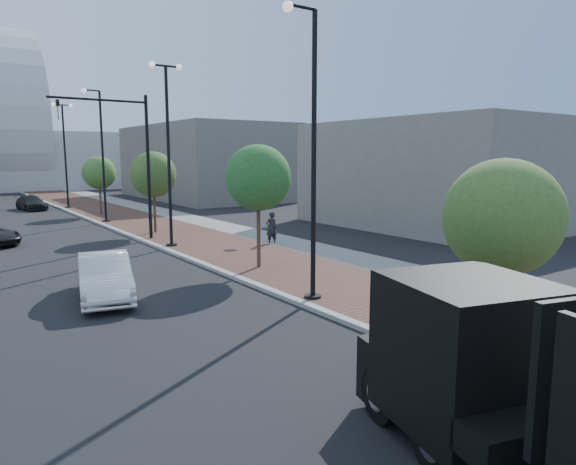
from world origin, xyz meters
TOP-DOWN VIEW (x-y plane):
  - sidewalk at (3.50, 40.00)m, footprint 7.00×140.00m
  - concrete_strip at (6.20, 40.00)m, footprint 2.40×140.00m
  - curb at (0.00, 40.00)m, footprint 0.30×140.00m
  - white_sedan at (-4.91, 14.20)m, footprint 2.50×4.76m
  - dark_car_far at (-2.27, 46.85)m, footprint 2.34×4.51m
  - pedestrian at (5.32, 19.73)m, footprint 0.69×0.49m
  - streetlight_1 at (0.49, 10.00)m, footprint 1.44×0.56m
  - streetlight_2 at (0.60, 22.00)m, footprint 1.72×0.56m
  - streetlight_3 at (0.49, 34.00)m, footprint 1.44×0.56m
  - streetlight_4 at (0.60, 46.00)m, footprint 1.72×0.56m
  - traffic_mast at (-0.30, 25.00)m, footprint 5.09×0.20m
  - tree_0 at (1.65, 4.02)m, footprint 2.78×2.78m
  - tree_1 at (1.65, 15.02)m, footprint 2.71×2.71m
  - tree_2 at (1.65, 27.02)m, footprint 2.74×2.74m
  - tree_3 at (1.65, 39.02)m, footprint 2.60×2.59m
  - commercial_block_ne at (16.00, 50.00)m, footprint 12.00×22.00m
  - commercial_block_e at (18.00, 20.00)m, footprint 10.00×16.00m
  - utility_cover_1 at (2.40, 8.00)m, footprint 0.50×0.50m
  - utility_cover_2 at (2.40, 19.00)m, footprint 0.50×0.50m

SIDE VIEW (x-z plane):
  - sidewalk at x=3.50m, z-range 0.00..0.12m
  - concrete_strip at x=6.20m, z-range 0.00..0.13m
  - curb at x=0.00m, z-range 0.00..0.14m
  - utility_cover_1 at x=2.40m, z-range 0.12..0.14m
  - utility_cover_2 at x=2.40m, z-range 0.12..0.14m
  - dark_car_far at x=-2.27m, z-range 0.00..1.25m
  - white_sedan at x=-4.91m, z-range 0.00..1.49m
  - pedestrian at x=5.32m, z-range 0.00..1.79m
  - tree_0 at x=1.65m, z-range 0.94..5.64m
  - tree_3 at x=1.65m, z-range 1.04..5.74m
  - commercial_block_e at x=18.00m, z-range 0.00..7.00m
  - tree_2 at x=1.65m, z-range 1.11..6.10m
  - tree_1 at x=1.65m, z-range 1.23..6.43m
  - commercial_block_ne at x=16.00m, z-range 0.00..8.00m
  - streetlight_1 at x=0.49m, z-range -0.26..8.95m
  - streetlight_3 at x=0.49m, z-range -0.26..8.95m
  - streetlight_2 at x=0.60m, z-range 0.18..9.46m
  - streetlight_4 at x=0.60m, z-range 0.18..9.46m
  - traffic_mast at x=-0.30m, z-range 0.98..8.98m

